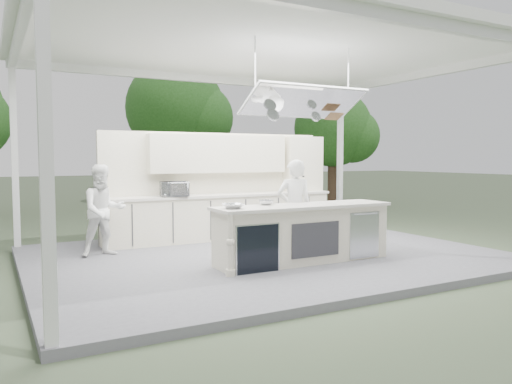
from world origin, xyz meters
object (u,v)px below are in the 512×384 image
back_counter (222,216)px  head_chef (294,208)px  demo_island (302,233)px  sous_chef (103,210)px

back_counter → head_chef: size_ratio=3.01×
head_chef → back_counter: bearing=-62.0°
demo_island → back_counter: (-0.18, 2.81, 0.00)m
demo_island → head_chef: size_ratio=1.84×
back_counter → demo_island: bearing=-86.4°
demo_island → head_chef: bearing=70.9°
demo_island → sous_chef: bearing=143.0°
demo_island → back_counter: size_ratio=0.61×
back_counter → head_chef: 2.34m
demo_island → sous_chef: size_ratio=1.94×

